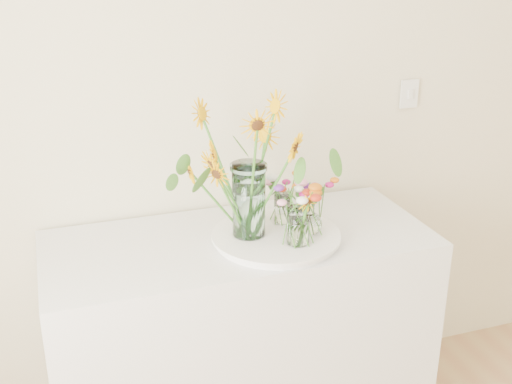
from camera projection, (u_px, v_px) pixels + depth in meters
counter at (241, 342)px, 2.49m from camera, size 1.40×0.60×0.90m
tray at (276, 238)px, 2.29m from camera, size 0.44×0.44×0.02m
mason_jar at (249, 200)px, 2.23m from camera, size 0.15×0.15×0.27m
sunflower_bouquet at (249, 167)px, 2.18m from camera, size 0.89×0.89×0.51m
small_vase_a at (298, 226)px, 2.19m from camera, size 0.10×0.10×0.14m
wildflower_posy_a at (298, 214)px, 2.17m from camera, size 0.21×0.21×0.23m
small_vase_b at (310, 216)px, 2.28m from camera, size 0.09×0.09×0.13m
wildflower_posy_b at (310, 205)px, 2.26m from camera, size 0.21×0.21×0.22m
small_vase_c at (283, 209)px, 2.36m from camera, size 0.08×0.08×0.11m
wildflower_posy_c at (283, 197)px, 2.34m from camera, size 0.20×0.20×0.20m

